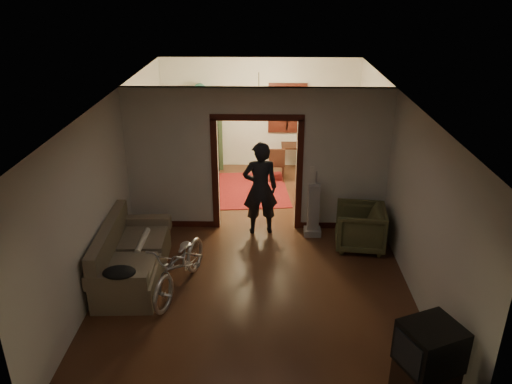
{
  "coord_description": "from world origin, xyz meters",
  "views": [
    {
      "loc": [
        0.17,
        -8.2,
        4.67
      ],
      "look_at": [
        0.0,
        -0.3,
        1.2
      ],
      "focal_mm": 35.0,
      "sensor_mm": 36.0,
      "label": 1
    }
  ],
  "objects_px": {
    "bicycle": "(180,265)",
    "armchair": "(360,227)",
    "sofa": "(133,252)",
    "desk": "(300,158)",
    "locker": "(202,133)",
    "person": "(260,188)"
  },
  "relations": [
    {
      "from": "sofa",
      "to": "desk",
      "type": "distance_m",
      "value": 5.84
    },
    {
      "from": "armchair",
      "to": "locker",
      "type": "distance_m",
      "value": 5.29
    },
    {
      "from": "locker",
      "to": "desk",
      "type": "height_order",
      "value": "locker"
    },
    {
      "from": "sofa",
      "to": "bicycle",
      "type": "xyz_separation_m",
      "value": [
        0.84,
        -0.34,
        -0.01
      ]
    },
    {
      "from": "bicycle",
      "to": "armchair",
      "type": "height_order",
      "value": "bicycle"
    },
    {
      "from": "bicycle",
      "to": "desk",
      "type": "bearing_deg",
      "value": 82.72
    },
    {
      "from": "locker",
      "to": "armchair",
      "type": "bearing_deg",
      "value": -67.17
    },
    {
      "from": "sofa",
      "to": "desk",
      "type": "height_order",
      "value": "sofa"
    },
    {
      "from": "person",
      "to": "desk",
      "type": "relative_size",
      "value": 1.97
    },
    {
      "from": "bicycle",
      "to": "locker",
      "type": "xyz_separation_m",
      "value": [
        -0.31,
        5.48,
        0.49
      ]
    },
    {
      "from": "sofa",
      "to": "armchair",
      "type": "xyz_separation_m",
      "value": [
        3.91,
        1.11,
        -0.07
      ]
    },
    {
      "from": "bicycle",
      "to": "locker",
      "type": "relative_size",
      "value": 0.93
    },
    {
      "from": "armchair",
      "to": "desk",
      "type": "distance_m",
      "value": 3.97
    },
    {
      "from": "bicycle",
      "to": "locker",
      "type": "distance_m",
      "value": 5.51
    },
    {
      "from": "armchair",
      "to": "locker",
      "type": "xyz_separation_m",
      "value": [
        -3.38,
        4.03,
        0.56
      ]
    },
    {
      "from": "bicycle",
      "to": "person",
      "type": "height_order",
      "value": "person"
    },
    {
      "from": "person",
      "to": "bicycle",
      "type": "bearing_deg",
      "value": 49.99
    },
    {
      "from": "armchair",
      "to": "locker",
      "type": "bearing_deg",
      "value": -133.29
    },
    {
      "from": "armchair",
      "to": "bicycle",
      "type": "bearing_deg",
      "value": -57.98
    },
    {
      "from": "armchair",
      "to": "desk",
      "type": "height_order",
      "value": "armchair"
    },
    {
      "from": "sofa",
      "to": "armchair",
      "type": "distance_m",
      "value": 4.06
    },
    {
      "from": "locker",
      "to": "desk",
      "type": "bearing_deg",
      "value": -20.68
    }
  ]
}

